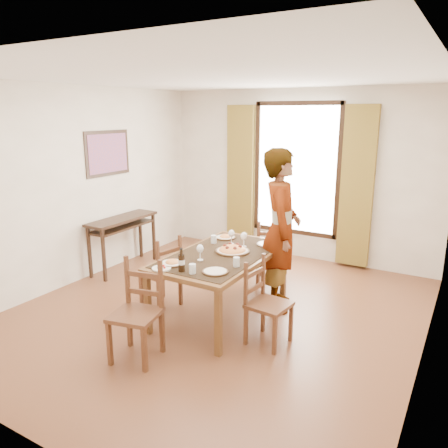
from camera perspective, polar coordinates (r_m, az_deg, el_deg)
The scene contains 22 objects.
ground at distance 5.36m, azimuth -0.92°, elevation -11.44°, with size 5.00×5.00×0.00m, color #57301B.
room_shell at distance 5.00m, azimuth -0.27°, elevation 5.25°, with size 4.60×5.10×2.74m.
console_table at distance 6.75m, azimuth -13.13°, elevation -0.14°, with size 0.38×1.20×0.80m.
dining_table at distance 5.06m, azimuth -0.30°, elevation -4.56°, with size 1.00×1.75×0.76m.
chair_west at distance 5.42m, azimuth -8.10°, elevation -6.47°, with size 0.47×0.47×0.90m.
chair_north at distance 6.14m, azimuth 6.23°, elevation -3.85°, with size 0.52×0.52×0.91m.
chair_south at distance 4.37m, azimuth -11.27°, elevation -11.47°, with size 0.51×0.51×0.97m.
chair_east at distance 4.59m, azimuth 5.55°, elevation -10.46°, with size 0.43×0.43×0.89m.
man at distance 5.23m, azimuth 7.40°, elevation -0.84°, with size 0.71×0.84×1.95m, color #969A9E.
plate_sw at distance 4.72m, azimuth -6.78°, elevation -4.92°, with size 0.27×0.27×0.05m, color silver, non-canonical shape.
plate_se at distance 4.45m, azimuth -1.15°, elevation -6.04°, with size 0.27×0.27×0.05m, color silver, non-canonical shape.
plate_nw at distance 5.64m, azimuth 0.19°, elevation -1.59°, with size 0.27×0.27×0.05m, color silver, non-canonical shape.
plate_ne at distance 5.38m, azimuth 5.72°, elevation -2.46°, with size 0.27×0.27×0.05m, color silver, non-canonical shape.
pasta_platter at distance 5.07m, azimuth 1.12°, elevation -3.17°, with size 0.40×0.40×0.10m, color red, non-canonical shape.
caprese_plate at distance 4.60m, azimuth -8.17°, elevation -5.61°, with size 0.20×0.20×0.04m, color silver, non-canonical shape.
wine_glass_a at distance 4.80m, azimuth -3.14°, elevation -3.72°, with size 0.08×0.08×0.18m, color white, non-canonical shape.
wine_glass_b at distance 5.27m, azimuth 2.60°, elevation -2.03°, with size 0.08×0.08×0.18m, color white, non-canonical shape.
wine_glass_c at distance 5.37m, azimuth 0.97°, elevation -1.69°, with size 0.08×0.08×0.18m, color white, non-canonical shape.
tumbler_a at distance 4.62m, azimuth 1.63°, elevation -4.96°, with size 0.07×0.07×0.10m, color silver.
tumbler_b at distance 5.42m, azimuth -1.35°, elevation -2.00°, with size 0.07×0.07×0.10m, color silver.
tumbler_c at distance 4.43m, azimuth -4.15°, elevation -5.86°, with size 0.07×0.07×0.10m, color silver.
wine_bottle at distance 4.48m, azimuth -5.58°, elevation -4.67°, with size 0.07×0.07×0.25m, color black, non-canonical shape.
Camera 1 is at (2.51, -4.12, 2.34)m, focal length 35.00 mm.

